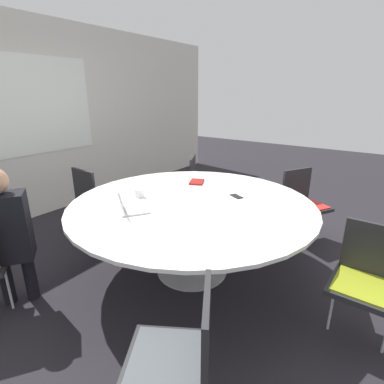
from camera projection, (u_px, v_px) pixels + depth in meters
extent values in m
plane|color=black|center=(192.00, 270.00, 3.06)|extent=(16.00, 16.00, 0.00)
cube|color=silver|center=(32.00, 121.00, 4.11)|extent=(8.00, 0.06, 2.70)
cube|color=white|center=(31.00, 106.00, 4.03)|extent=(1.80, 0.01, 1.30)
cylinder|color=#B7B7BC|center=(192.00, 270.00, 3.06)|extent=(0.70, 0.70, 0.02)
cylinder|color=#B7B7BC|center=(192.00, 238.00, 2.94)|extent=(0.19, 0.19, 0.70)
cylinder|color=white|center=(192.00, 204.00, 2.83)|extent=(2.28, 2.28, 0.03)
cylinder|color=silver|center=(8.00, 287.00, 2.46)|extent=(0.02, 0.02, 0.42)
cube|color=#262628|center=(167.00, 362.00, 1.51)|extent=(0.59, 0.59, 0.04)
cube|color=#4C5156|center=(167.00, 358.00, 1.50)|extent=(0.52, 0.52, 0.01)
cube|color=#262628|center=(206.00, 330.00, 1.42)|extent=(0.38, 0.24, 0.40)
cylinder|color=silver|center=(173.00, 366.00, 1.75)|extent=(0.02, 0.02, 0.42)
cube|color=#262628|center=(364.00, 289.00, 2.07)|extent=(0.43, 0.45, 0.04)
cube|color=olive|center=(365.00, 286.00, 2.06)|extent=(0.38, 0.40, 0.01)
cube|color=#262628|center=(375.00, 250.00, 2.14)|extent=(0.04, 0.42, 0.40)
cylinder|color=silver|center=(332.00, 306.00, 2.24)|extent=(0.02, 0.02, 0.42)
cube|color=#262628|center=(306.00, 207.00, 3.53)|extent=(0.59, 0.58, 0.04)
cube|color=red|center=(307.00, 205.00, 3.52)|extent=(0.52, 0.51, 0.01)
cube|color=#262628|center=(296.00, 185.00, 3.62)|extent=(0.38, 0.23, 0.40)
cylinder|color=silver|center=(315.00, 222.00, 3.67)|extent=(0.02, 0.02, 0.42)
cylinder|color=silver|center=(293.00, 228.00, 3.53)|extent=(0.02, 0.02, 0.42)
cube|color=#262628|center=(206.00, 186.00, 4.32)|extent=(0.58, 0.58, 0.04)
cube|color=#4C5156|center=(206.00, 184.00, 4.31)|extent=(0.51, 0.51, 0.01)
cube|color=#262628|center=(193.00, 171.00, 4.28)|extent=(0.38, 0.22, 0.40)
cylinder|color=silver|center=(207.00, 197.00, 4.57)|extent=(0.02, 0.02, 0.42)
cylinder|color=silver|center=(205.00, 205.00, 4.23)|extent=(0.02, 0.02, 0.42)
cube|color=#262628|center=(100.00, 199.00, 3.80)|extent=(0.44, 0.46, 0.04)
cube|color=teal|center=(99.00, 197.00, 3.79)|extent=(0.39, 0.40, 0.01)
cube|color=#262628|center=(84.00, 186.00, 3.58)|extent=(0.05, 0.42, 0.40)
cylinder|color=silver|center=(93.00, 212.00, 3.98)|extent=(0.02, 0.02, 0.42)
cylinder|color=silver|center=(110.00, 219.00, 3.77)|extent=(0.02, 0.02, 0.42)
cylinder|color=black|center=(6.00, 279.00, 2.53)|extent=(0.10, 0.10, 0.46)
cylinder|color=black|center=(30.00, 275.00, 2.59)|extent=(0.10, 0.10, 0.46)
cube|color=black|center=(4.00, 228.00, 2.31)|extent=(0.42, 0.38, 0.55)
cube|color=silver|center=(134.00, 209.00, 2.64)|extent=(0.37, 0.38, 0.02)
cube|color=silver|center=(120.00, 199.00, 2.57)|extent=(0.21, 0.27, 0.20)
cube|color=black|center=(120.00, 199.00, 2.57)|extent=(0.18, 0.24, 0.17)
cube|color=maroon|center=(197.00, 182.00, 3.41)|extent=(0.25, 0.23, 0.02)
cylinder|color=white|center=(139.00, 193.00, 2.94)|extent=(0.09, 0.09, 0.08)
cube|color=black|center=(236.00, 196.00, 2.96)|extent=(0.13, 0.16, 0.01)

